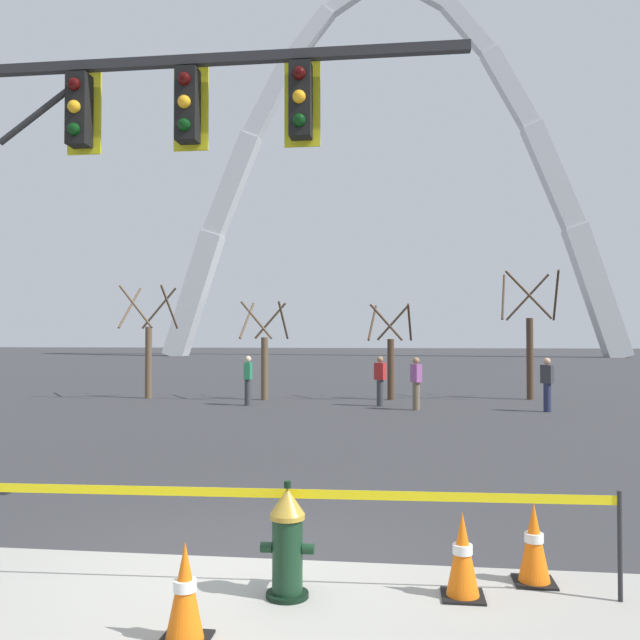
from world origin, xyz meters
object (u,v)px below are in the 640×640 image
(fire_hydrant, at_px, (288,542))
(pedestrian_near_trees, at_px, (248,380))
(pedestrian_standing_center, at_px, (380,380))
(pedestrian_walking_right, at_px, (416,383))
(traffic_cone_mid_sidewalk, at_px, (534,544))
(traffic_cone_curb_edge, at_px, (463,556))
(pedestrian_walking_left, at_px, (547,384))
(traffic_signal_gantry, at_px, (47,163))
(monument_arch, at_px, (388,187))
(traffic_cone_by_hydrant, at_px, (185,593))

(fire_hydrant, xyz_separation_m, pedestrian_near_trees, (-3.96, 15.41, 0.35))
(pedestrian_standing_center, height_order, pedestrian_walking_right, same)
(traffic_cone_mid_sidewalk, relative_size, traffic_cone_curb_edge, 1.00)
(pedestrian_walking_left, bearing_deg, traffic_signal_gantry, -124.63)
(traffic_cone_mid_sidewalk, bearing_deg, pedestrian_near_trees, 112.38)
(monument_arch, distance_m, pedestrian_near_trees, 55.38)
(traffic_signal_gantry, height_order, pedestrian_standing_center, traffic_signal_gantry)
(traffic_cone_mid_sidewalk, distance_m, traffic_signal_gantry, 7.08)
(pedestrian_standing_center, bearing_deg, fire_hydrant, -90.98)
(pedestrian_walking_left, bearing_deg, pedestrian_near_trees, 175.67)
(traffic_signal_gantry, bearing_deg, pedestrian_standing_center, 74.64)
(monument_arch, bearing_deg, pedestrian_walking_right, -87.88)
(traffic_cone_mid_sidewalk, height_order, monument_arch, monument_arch)
(traffic_signal_gantry, height_order, pedestrian_walking_right, traffic_signal_gantry)
(traffic_cone_by_hydrant, distance_m, monument_arch, 71.04)
(pedestrian_standing_center, bearing_deg, pedestrian_walking_left, -11.32)
(traffic_cone_mid_sidewalk, xyz_separation_m, traffic_signal_gantry, (-5.59, 1.60, 4.05))
(traffic_cone_by_hydrant, distance_m, traffic_cone_curb_edge, 2.34)
(fire_hydrant, bearing_deg, traffic_cone_curb_edge, 6.59)
(pedestrian_walking_left, bearing_deg, monument_arch, 96.23)
(traffic_cone_by_hydrant, distance_m, traffic_signal_gantry, 5.84)
(monument_arch, xyz_separation_m, pedestrian_walking_right, (1.96, -53.01, -17.86))
(pedestrian_walking_left, xyz_separation_m, pedestrian_standing_center, (-4.94, 0.99, 0.00))
(pedestrian_standing_center, distance_m, pedestrian_walking_right, 1.49)
(pedestrian_walking_left, distance_m, pedestrian_near_trees, 9.19)
(fire_hydrant, distance_m, pedestrian_standing_center, 15.71)
(traffic_cone_mid_sidewalk, bearing_deg, monument_arch, 92.32)
(fire_hydrant, height_order, pedestrian_walking_left, pedestrian_walking_left)
(traffic_cone_curb_edge, distance_m, traffic_signal_gantry, 6.68)
(pedestrian_near_trees, bearing_deg, pedestrian_walking_left, -4.33)
(traffic_cone_by_hydrant, bearing_deg, pedestrian_near_trees, 101.63)
(traffic_cone_mid_sidewalk, xyz_separation_m, pedestrian_standing_center, (-1.88, 15.12, 0.46))
(fire_hydrant, xyz_separation_m, traffic_cone_mid_sidewalk, (2.15, 0.58, -0.11))
(traffic_cone_by_hydrant, height_order, pedestrian_walking_left, pedestrian_walking_left)
(monument_arch, bearing_deg, fire_hydrant, -89.51)
(pedestrian_walking_right, xyz_separation_m, pedestrian_near_trees, (-5.34, 0.69, 0.00))
(fire_hydrant, xyz_separation_m, monument_arch, (-0.58, 67.72, 18.21))
(pedestrian_standing_center, bearing_deg, pedestrian_near_trees, -176.01)
(traffic_cone_by_hydrant, height_order, traffic_cone_curb_edge, same)
(traffic_cone_by_hydrant, xyz_separation_m, pedestrian_walking_left, (5.81, 15.63, 0.46))
(traffic_signal_gantry, distance_m, pedestrian_walking_left, 15.64)
(traffic_cone_curb_edge, height_order, monument_arch, monument_arch)
(pedestrian_near_trees, bearing_deg, fire_hydrant, -75.59)
(pedestrian_walking_right, bearing_deg, traffic_signal_gantry, -111.08)
(traffic_cone_by_hydrant, distance_m, traffic_cone_mid_sidewalk, 3.13)
(traffic_cone_by_hydrant, bearing_deg, traffic_cone_curb_edge, 27.63)
(traffic_cone_by_hydrant, relative_size, pedestrian_walking_right, 0.46)
(traffic_cone_mid_sidewalk, relative_size, monument_arch, 0.01)
(monument_arch, xyz_separation_m, pedestrian_walking_left, (5.79, -53.01, -17.86))
(monument_arch, bearing_deg, pedestrian_walking_left, -83.77)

